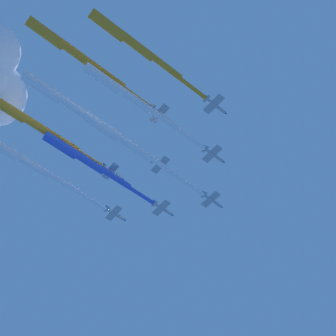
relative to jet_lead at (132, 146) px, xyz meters
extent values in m
cylinder|color=#9EA3AD|center=(35.76, -10.87, -0.03)|extent=(8.97, 3.73, 1.21)
cone|color=#1959A5|center=(40.60, -12.31, -0.03)|extent=(1.57, 1.47, 1.15)
cylinder|color=black|center=(31.20, -9.52, -0.03)|extent=(0.83, 1.04, 0.91)
ellipsoid|color=black|center=(37.64, -11.49, 0.44)|extent=(2.06, 1.34, 0.76)
cube|color=#9EA3AD|center=(35.24, -10.71, -0.08)|extent=(4.97, 8.79, 1.04)
cube|color=#1959A5|center=(36.33, -7.05, 0.41)|extent=(2.41, 1.33, 0.17)
cube|color=#1959A5|center=(34.15, -14.39, -0.42)|extent=(2.41, 1.33, 0.17)
cube|color=#9EA3AD|center=(32.13, -9.80, -0.03)|extent=(1.96, 3.37, 0.44)
cube|color=#1959A5|center=(32.10, -9.89, 0.92)|extent=(1.43, 0.71, 1.90)
cylinder|color=white|center=(24.76, -7.60, -0.03)|extent=(14.61, 5.69, 1.54)
cylinder|color=white|center=(12.35, -4.22, -0.06)|extent=(14.83, 6.43, 2.31)
cylinder|color=white|center=(0.15, -0.16, -0.01)|extent=(15.05, 7.17, 3.09)
cylinder|color=white|center=(-12.05, 3.92, 0.03)|extent=(15.27, 7.91, 3.86)
cylinder|color=#9EA3AD|center=(28.75, 6.90, 0.66)|extent=(8.95, 3.83, 1.20)
cone|color=#1959A5|center=(33.58, 5.40, 0.66)|extent=(1.58, 1.48, 1.14)
cylinder|color=black|center=(24.22, 8.32, 0.66)|extent=(0.84, 1.04, 0.90)
ellipsoid|color=black|center=(30.63, 6.27, 1.12)|extent=(2.06, 1.35, 0.75)
cube|color=#9EA3AD|center=(28.24, 7.07, 0.61)|extent=(5.07, 8.80, 0.98)
cube|color=#1959A5|center=(29.38, 10.72, 1.06)|extent=(2.41, 1.36, 0.17)
cube|color=#1959A5|center=(27.10, 3.40, 0.29)|extent=(2.41, 1.36, 0.17)
cube|color=#9EA3AD|center=(25.15, 8.03, 0.66)|extent=(2.00, 3.38, 0.42)
cube|color=#1959A5|center=(25.12, 7.94, 1.60)|extent=(1.43, 0.71, 1.90)
cylinder|color=blue|center=(18.46, 10.11, 0.66)|extent=(13.04, 5.39, 1.53)
cylinder|color=blue|center=(7.43, 13.24, 0.63)|extent=(13.27, 6.12, 2.30)
cylinder|color=blue|center=(-3.40, 17.04, 0.67)|extent=(13.50, 6.85, 3.07)
cylinder|color=blue|center=(-14.21, 20.87, 0.71)|extent=(13.73, 7.58, 3.83)
cylinder|color=#9EA3AD|center=(19.95, -21.61, 0.82)|extent=(8.96, 3.86, 1.24)
cone|color=#1959A5|center=(24.77, -23.11, 0.82)|extent=(1.59, 1.51, 1.18)
cylinder|color=black|center=(15.42, -20.19, 0.82)|extent=(0.85, 1.07, 0.93)
ellipsoid|color=black|center=(21.82, -22.26, 1.29)|extent=(2.07, 1.37, 0.78)
cube|color=#9EA3AD|center=(19.44, -21.44, 0.78)|extent=(5.06, 8.76, 1.30)
cube|color=#1959A5|center=(20.57, -17.81, 1.38)|extent=(2.41, 1.36, 0.20)
cube|color=#1959A5|center=(18.30, -25.09, 0.31)|extent=(2.41, 1.36, 0.20)
cube|color=#9EA3AD|center=(16.34, -20.48, 0.82)|extent=(2.00, 3.37, 0.54)
cube|color=#1959A5|center=(16.30, -20.61, 1.77)|extent=(1.45, 0.78, 1.90)
cylinder|color=white|center=(9.30, -18.29, 0.82)|extent=(13.87, 5.69, 1.58)
cylinder|color=white|center=(-2.44, -14.93, 0.78)|extent=(14.11, 6.44, 2.37)
cylinder|color=white|center=(-13.98, -10.91, 0.84)|extent=(14.35, 7.20, 3.16)
cylinder|color=white|center=(-25.50, -6.86, 0.90)|extent=(14.58, 7.95, 3.95)
cylinder|color=#9EA3AD|center=(12.95, -3.83, 0.42)|extent=(8.96, 3.83, 1.23)
cone|color=#1959A5|center=(17.77, -5.32, 0.42)|extent=(1.59, 1.50, 1.17)
cylinder|color=black|center=(8.41, -2.43, 0.42)|extent=(0.85, 1.06, 0.92)
ellipsoid|color=black|center=(14.82, -4.47, 0.89)|extent=(2.06, 1.36, 0.77)
cube|color=#9EA3AD|center=(12.43, -3.67, 0.37)|extent=(5.05, 8.78, 1.17)
cube|color=#1959A5|center=(13.56, -0.02, 0.92)|extent=(2.41, 1.36, 0.19)
cube|color=#1959A5|center=(11.30, -7.32, -0.03)|extent=(2.41, 1.36, 0.19)
cube|color=#9EA3AD|center=(9.34, -2.71, 0.42)|extent=(1.99, 3.37, 0.49)
cube|color=#1959A5|center=(9.30, -2.82, 1.37)|extent=(1.44, 0.75, 1.90)
cylinder|color=white|center=(1.97, -0.43, 0.42)|extent=(14.61, 5.87, 1.56)
cylinder|color=white|center=(-10.41, 3.09, 0.39)|extent=(14.84, 6.62, 2.34)
cylinder|color=white|center=(-22.59, 7.29, 0.44)|extent=(15.07, 7.36, 3.12)
cylinder|color=white|center=(-34.77, 11.51, 0.49)|extent=(15.30, 8.11, 3.90)
cylinder|color=#9EA3AD|center=(21.75, 24.68, 3.34)|extent=(8.94, 3.95, 1.23)
cone|color=#1959A5|center=(26.56, 23.12, 3.34)|extent=(1.60, 1.52, 1.17)
cylinder|color=black|center=(17.23, 26.14, 3.34)|extent=(0.86, 1.07, 0.93)
ellipsoid|color=black|center=(23.62, 24.01, 3.80)|extent=(2.07, 1.39, 0.77)
cube|color=#9EA3AD|center=(21.24, 24.85, 3.29)|extent=(5.14, 8.77, 1.23)
cube|color=#1959A5|center=(22.41, 28.47, 3.86)|extent=(2.41, 1.38, 0.19)
cube|color=#1959A5|center=(20.06, 21.21, 2.86)|extent=(2.41, 1.38, 0.19)
cube|color=#9EA3AD|center=(18.16, 25.84, 3.34)|extent=(2.03, 3.37, 0.52)
cube|color=#1959A5|center=(18.12, 25.73, 4.28)|extent=(1.44, 0.78, 1.90)
cylinder|color=white|center=(10.85, 28.21, 3.34)|extent=(14.51, 6.04, 1.57)
cylinder|color=white|center=(-1.44, 31.89, 3.30)|extent=(14.75, 6.79, 2.36)
cylinder|color=white|center=(-13.51, 36.23, 3.35)|extent=(15.00, 7.54, 3.14)
cylinder|color=white|center=(-25.58, 40.60, 3.41)|extent=(15.24, 8.28, 3.93)
cylinder|color=#9EA3AD|center=(4.15, -32.34, 1.50)|extent=(8.98, 3.76, 1.24)
cone|color=#1959A5|center=(8.99, -33.78, 1.50)|extent=(1.58, 1.50, 1.17)
cylinder|color=black|center=(-0.41, -30.98, 1.50)|extent=(0.84, 1.06, 0.93)
ellipsoid|color=black|center=(6.03, -32.97, 1.97)|extent=(2.06, 1.35, 0.78)
cube|color=#9EA3AD|center=(3.63, -32.18, 1.45)|extent=(4.97, 8.77, 1.26)
cube|color=#1959A5|center=(4.72, -28.53, 2.04)|extent=(2.41, 1.34, 0.19)
cube|color=#1959A5|center=(2.54, -35.84, 1.01)|extent=(2.41, 1.34, 0.19)
cube|color=#9EA3AD|center=(0.52, -31.26, 1.50)|extent=(1.97, 3.37, 0.53)
cube|color=#1959A5|center=(0.49, -31.38, 2.45)|extent=(1.45, 0.76, 1.90)
cylinder|color=orange|center=(-6.10, -29.28, 1.50)|extent=(12.89, 5.22, 1.57)
cylinder|color=orange|center=(-17.00, -26.33, 1.46)|extent=(13.12, 5.98, 2.36)
cylinder|color=orange|center=(-27.71, -22.71, 1.52)|extent=(13.34, 6.73, 3.15)
cylinder|color=orange|center=(-38.40, -19.07, 1.58)|extent=(13.57, 7.48, 3.93)
cylinder|color=#9EA3AD|center=(5.95, 13.94, 3.30)|extent=(8.95, 3.96, 1.25)
cone|color=#1959A5|center=(10.75, 12.39, 3.30)|extent=(1.60, 1.53, 1.18)
cylinder|color=black|center=(1.43, 15.41, 3.30)|extent=(0.86, 1.07, 0.93)
ellipsoid|color=black|center=(7.81, 13.27, 3.76)|extent=(2.07, 1.39, 0.78)
cube|color=#9EA3AD|center=(5.43, 14.12, 3.25)|extent=(5.14, 8.76, 1.33)
cube|color=#1959A5|center=(6.61, 17.73, 3.87)|extent=(2.41, 1.38, 0.20)
cube|color=#1959A5|center=(4.26, 10.48, 2.77)|extent=(2.41, 1.38, 0.20)
cube|color=#9EA3AD|center=(2.35, 15.11, 3.30)|extent=(2.03, 3.37, 0.55)
cube|color=#1959A5|center=(2.31, 14.98, 4.24)|extent=(1.45, 0.80, 1.90)
cylinder|color=orange|center=(-3.95, 17.15, 3.30)|extent=(12.20, 5.31, 1.59)
cylinder|color=orange|center=(-14.22, 20.18, 3.26)|extent=(12.44, 6.06, 2.38)
cylinder|color=orange|center=(-24.27, 23.87, 3.32)|extent=(12.69, 6.81, 3.17)
cylinder|color=orange|center=(-34.32, 27.59, 3.38)|extent=(12.93, 7.57, 3.96)
cylinder|color=#9EA3AD|center=(-2.86, -14.56, 3.28)|extent=(8.97, 3.71, 1.20)
cone|color=#1959A5|center=(1.98, -16.01, 3.28)|extent=(1.57, 1.46, 1.14)
cylinder|color=black|center=(-7.41, -13.21, 3.28)|extent=(0.83, 1.03, 0.90)
ellipsoid|color=black|center=(-0.97, -15.17, 3.75)|extent=(2.05, 1.33, 0.75)
cube|color=#9EA3AD|center=(-3.37, -14.41, 3.23)|extent=(4.98, 8.80, 0.90)
cube|color=#1959A5|center=(-2.28, -10.74, 3.65)|extent=(2.41, 1.33, 0.16)
cube|color=#1959A5|center=(-4.47, -18.09, 2.95)|extent=(2.41, 1.33, 0.16)
cube|color=#9EA3AD|center=(-6.48, -13.49, 3.28)|extent=(1.97, 3.38, 0.39)
cube|color=#1959A5|center=(-6.50, -13.57, 4.23)|extent=(1.43, 0.68, 1.90)
cylinder|color=orange|center=(-13.40, -11.42, 3.28)|extent=(13.56, 5.37, 1.52)
cylinder|color=orange|center=(-24.90, -8.31, 3.25)|extent=(13.78, 6.10, 2.28)
cylinder|color=orange|center=(-36.20, -4.52, 3.29)|extent=(14.00, 6.82, 3.04)
cylinder|color=orange|center=(-47.49, -0.70, 3.33)|extent=(14.21, 7.55, 3.80)
camera|label=1|loc=(-67.45, -62.45, -169.03)|focal=58.02mm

